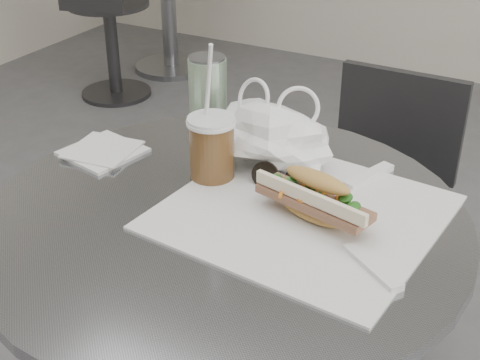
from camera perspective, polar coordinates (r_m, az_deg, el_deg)
The scene contains 10 objects.
cafe_table at distance 1.21m, azimuth -1.17°, elevation -13.88°, with size 0.76×0.76×0.74m.
chair_far at distance 1.71m, azimuth 10.90°, elevation -5.45°, with size 0.39×0.40×0.74m.
bg_chair at distance 3.36m, azimuth -11.25°, elevation 12.20°, with size 0.40×0.43×0.74m.
sandwich_paper at distance 1.04m, azimuth 5.28°, elevation -2.74°, with size 0.40×0.38×0.00m, color white.
banh_mi at distance 1.00m, azimuth 6.42°, elevation -1.52°, with size 0.24×0.14×0.08m.
iced_coffee at distance 1.11m, azimuth -2.44°, elevation 2.81°, with size 0.08×0.08×0.24m.
sunglasses at distance 1.10m, azimuth 3.61°, elevation 0.07°, with size 0.10×0.04×0.05m.
plastic_bag at distance 1.16m, azimuth 2.57°, elevation 3.75°, with size 0.21×0.16×0.10m, color white, non-canonical shape.
napkin_stack at distance 1.24m, azimuth -11.63°, elevation 2.44°, with size 0.15×0.15×0.01m.
drink_can at distance 1.30m, azimuth -2.77°, elevation 7.53°, with size 0.07×0.07×0.14m.
Camera 1 is at (0.44, -0.56, 1.29)m, focal length 50.00 mm.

